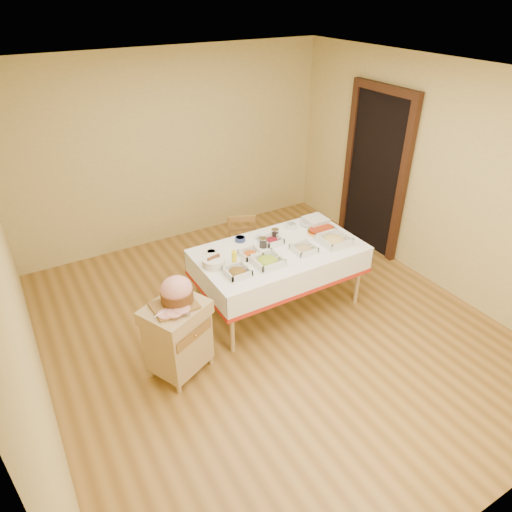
{
  "coord_description": "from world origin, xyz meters",
  "views": [
    {
      "loc": [
        -2.1,
        -3.27,
        3.27
      ],
      "look_at": [
        -0.05,
        0.2,
        0.83
      ],
      "focal_mm": 32.0,
      "sensor_mm": 36.0,
      "label": 1
    }
  ],
  "objects_px": {
    "bread_basket": "(214,262)",
    "mustard_bottle": "(234,257)",
    "dining_chair": "(243,250)",
    "plate_stack": "(315,221)",
    "dining_table": "(279,261)",
    "ham_on_board": "(176,293)",
    "preserve_jar_right": "(275,234)",
    "butcher_cart": "(178,335)",
    "preserve_jar_left": "(263,243)",
    "brass_platter": "(321,230)"
  },
  "relations": [
    {
      "from": "dining_table",
      "to": "plate_stack",
      "type": "distance_m",
      "value": 0.77
    },
    {
      "from": "butcher_cart",
      "to": "preserve_jar_right",
      "type": "distance_m",
      "value": 1.65
    },
    {
      "from": "mustard_bottle",
      "to": "brass_platter",
      "type": "xyz_separation_m",
      "value": [
        1.2,
        0.1,
        -0.06
      ]
    },
    {
      "from": "plate_stack",
      "to": "brass_platter",
      "type": "xyz_separation_m",
      "value": [
        -0.05,
        -0.18,
        -0.02
      ]
    },
    {
      "from": "ham_on_board",
      "to": "preserve_jar_right",
      "type": "distance_m",
      "value": 1.56
    },
    {
      "from": "butcher_cart",
      "to": "dining_chair",
      "type": "height_order",
      "value": "dining_chair"
    },
    {
      "from": "butcher_cart",
      "to": "preserve_jar_left",
      "type": "height_order",
      "value": "preserve_jar_left"
    },
    {
      "from": "mustard_bottle",
      "to": "bread_basket",
      "type": "height_order",
      "value": "mustard_bottle"
    },
    {
      "from": "butcher_cart",
      "to": "mustard_bottle",
      "type": "distance_m",
      "value": 0.99
    },
    {
      "from": "mustard_bottle",
      "to": "plate_stack",
      "type": "relative_size",
      "value": 0.71
    },
    {
      "from": "dining_chair",
      "to": "preserve_jar_right",
      "type": "bearing_deg",
      "value": -69.63
    },
    {
      "from": "preserve_jar_right",
      "to": "mustard_bottle",
      "type": "xyz_separation_m",
      "value": [
        -0.66,
        -0.25,
        0.03
      ]
    },
    {
      "from": "brass_platter",
      "to": "mustard_bottle",
      "type": "bearing_deg",
      "value": -175.22
    },
    {
      "from": "dining_chair",
      "to": "plate_stack",
      "type": "height_order",
      "value": "plate_stack"
    },
    {
      "from": "butcher_cart",
      "to": "mustard_bottle",
      "type": "relative_size",
      "value": 4.41
    },
    {
      "from": "ham_on_board",
      "to": "mustard_bottle",
      "type": "distance_m",
      "value": 0.86
    },
    {
      "from": "bread_basket",
      "to": "mustard_bottle",
      "type": "bearing_deg",
      "value": -18.21
    },
    {
      "from": "preserve_jar_right",
      "to": "mustard_bottle",
      "type": "bearing_deg",
      "value": -159.15
    },
    {
      "from": "ham_on_board",
      "to": "brass_platter",
      "type": "height_order",
      "value": "ham_on_board"
    },
    {
      "from": "dining_chair",
      "to": "bread_basket",
      "type": "distance_m",
      "value": 1.01
    },
    {
      "from": "dining_table",
      "to": "preserve_jar_right",
      "type": "xyz_separation_m",
      "value": [
        0.09,
        0.24,
        0.21
      ]
    },
    {
      "from": "dining_table",
      "to": "ham_on_board",
      "type": "bearing_deg",
      "value": -164.44
    },
    {
      "from": "dining_chair",
      "to": "dining_table",
      "type": "bearing_deg",
      "value": -83.99
    },
    {
      "from": "dining_chair",
      "to": "plate_stack",
      "type": "xyz_separation_m",
      "value": [
        0.76,
        -0.42,
        0.38
      ]
    },
    {
      "from": "butcher_cart",
      "to": "plate_stack",
      "type": "bearing_deg",
      "value": 18.03
    },
    {
      "from": "dining_chair",
      "to": "plate_stack",
      "type": "relative_size",
      "value": 3.34
    },
    {
      "from": "ham_on_board",
      "to": "bread_basket",
      "type": "bearing_deg",
      "value": 36.65
    },
    {
      "from": "preserve_jar_left",
      "to": "mustard_bottle",
      "type": "distance_m",
      "value": 0.45
    },
    {
      "from": "preserve_jar_right",
      "to": "bread_basket",
      "type": "bearing_deg",
      "value": -167.93
    },
    {
      "from": "ham_on_board",
      "to": "preserve_jar_left",
      "type": "height_order",
      "value": "ham_on_board"
    },
    {
      "from": "dining_table",
      "to": "dining_chair",
      "type": "distance_m",
      "value": 0.71
    },
    {
      "from": "dining_table",
      "to": "mustard_bottle",
      "type": "height_order",
      "value": "mustard_bottle"
    },
    {
      "from": "preserve_jar_right",
      "to": "brass_platter",
      "type": "height_order",
      "value": "preserve_jar_right"
    },
    {
      "from": "preserve_jar_right",
      "to": "butcher_cart",
      "type": "bearing_deg",
      "value": -156.44
    },
    {
      "from": "ham_on_board",
      "to": "preserve_jar_right",
      "type": "bearing_deg",
      "value": 23.07
    },
    {
      "from": "bread_basket",
      "to": "plate_stack",
      "type": "relative_size",
      "value": 0.97
    },
    {
      "from": "dining_table",
      "to": "ham_on_board",
      "type": "height_order",
      "value": "ham_on_board"
    },
    {
      "from": "mustard_bottle",
      "to": "plate_stack",
      "type": "bearing_deg",
      "value": 12.64
    },
    {
      "from": "dining_table",
      "to": "butcher_cart",
      "type": "xyz_separation_m",
      "value": [
        -1.38,
        -0.41,
        -0.16
      ]
    },
    {
      "from": "plate_stack",
      "to": "dining_chair",
      "type": "bearing_deg",
      "value": 151.07
    },
    {
      "from": "dining_chair",
      "to": "bread_basket",
      "type": "xyz_separation_m",
      "value": [
        -0.69,
        -0.63,
        0.38
      ]
    },
    {
      "from": "preserve_jar_right",
      "to": "brass_platter",
      "type": "relative_size",
      "value": 0.31
    },
    {
      "from": "bread_basket",
      "to": "preserve_jar_left",
      "type": "bearing_deg",
      "value": 6.43
    },
    {
      "from": "dining_chair",
      "to": "mustard_bottle",
      "type": "bearing_deg",
      "value": -124.91
    },
    {
      "from": "dining_chair",
      "to": "mustard_bottle",
      "type": "relative_size",
      "value": 4.7
    },
    {
      "from": "plate_stack",
      "to": "brass_platter",
      "type": "height_order",
      "value": "plate_stack"
    },
    {
      "from": "preserve_jar_right",
      "to": "bread_basket",
      "type": "distance_m",
      "value": 0.88
    },
    {
      "from": "plate_stack",
      "to": "mustard_bottle",
      "type": "bearing_deg",
      "value": -167.36
    },
    {
      "from": "dining_chair",
      "to": "brass_platter",
      "type": "height_order",
      "value": "dining_chair"
    },
    {
      "from": "dining_table",
      "to": "brass_platter",
      "type": "relative_size",
      "value": 5.1
    }
  ]
}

